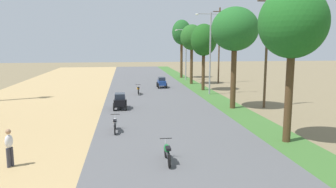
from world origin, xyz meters
TOP-DOWN VIEW (x-y plane):
  - pedestrian_on_shoulder at (-7.50, 10.53)m, footprint 0.39×0.43m
  - median_tree_second at (5.65, 12.40)m, footprint 3.41×3.41m
  - median_tree_third at (5.78, 21.49)m, footprint 3.64×3.64m
  - median_tree_fourth at (5.86, 31.84)m, footprint 2.84×2.84m
  - median_tree_fifth at (5.74, 37.71)m, footprint 2.87×2.87m
  - median_tree_sixth at (5.77, 45.33)m, footprint 2.82×2.82m
  - streetlamp_near at (5.80, 28.83)m, footprint 3.16×0.20m
  - streetlamp_mid at (5.80, 41.90)m, footprint 3.16×0.20m
  - utility_pole_near at (8.48, 21.65)m, footprint 1.80×0.20m
  - utility_pole_far at (9.47, 38.26)m, footprint 1.80×0.20m
  - car_hatchback_black at (-3.12, 22.27)m, footprint 1.04×2.00m
  - car_hatchback_blue at (1.53, 34.29)m, footprint 1.04×2.00m
  - motorbike_ahead_second at (-0.95, 10.15)m, footprint 0.54×1.80m
  - motorbike_ahead_third at (-3.32, 15.49)m, footprint 0.54×1.80m
  - motorbike_ahead_fourth at (-1.38, 29.61)m, footprint 0.54×1.80m

SIDE VIEW (x-z plane):
  - motorbike_ahead_second at x=-0.95m, z-range 0.10..1.04m
  - motorbike_ahead_third at x=-3.32m, z-range 0.10..1.04m
  - motorbike_ahead_fourth at x=-1.38m, z-range 0.10..1.04m
  - car_hatchback_black at x=-3.12m, z-range 0.13..1.36m
  - car_hatchback_blue at x=1.53m, z-range 0.13..1.36m
  - pedestrian_on_shoulder at x=-7.50m, z-range 0.15..1.77m
  - streetlamp_mid at x=5.80m, z-range 0.64..7.78m
  - utility_pole_near at x=8.48m, z-range 0.19..9.12m
  - streetlamp_near at x=5.80m, z-range 0.66..8.80m
  - utility_pole_far at x=9.47m, z-range 0.19..9.89m
  - median_tree_fourth at x=5.86m, z-range 1.88..9.11m
  - median_tree_fifth at x=5.74m, z-range 2.12..9.61m
  - median_tree_second at x=5.65m, z-range 2.16..10.06m
  - median_tree_third at x=5.78m, z-range 2.25..10.14m
  - median_tree_sixth at x=5.77m, z-range 2.43..11.03m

